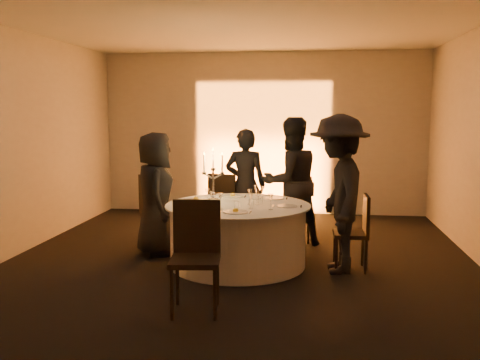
# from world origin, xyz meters

# --- Properties ---
(floor) EXTENTS (7.00, 7.00, 0.00)m
(floor) POSITION_xyz_m (0.00, 0.00, 0.00)
(floor) COLOR black
(floor) RESTS_ON ground
(ceiling) EXTENTS (7.00, 7.00, 0.00)m
(ceiling) POSITION_xyz_m (0.00, 0.00, 3.00)
(ceiling) COLOR silver
(ceiling) RESTS_ON wall_back
(wall_back) EXTENTS (7.00, 0.00, 7.00)m
(wall_back) POSITION_xyz_m (0.00, 3.50, 1.50)
(wall_back) COLOR #B3ACA6
(wall_back) RESTS_ON floor
(wall_front) EXTENTS (7.00, 0.00, 7.00)m
(wall_front) POSITION_xyz_m (0.00, -3.50, 1.50)
(wall_front) COLOR #B3ACA6
(wall_front) RESTS_ON floor
(wall_left) EXTENTS (0.00, 7.00, 7.00)m
(wall_left) POSITION_xyz_m (-3.00, 0.00, 1.50)
(wall_left) COLOR #B3ACA6
(wall_left) RESTS_ON floor
(uplighter_fixture) EXTENTS (0.25, 0.12, 0.10)m
(uplighter_fixture) POSITION_xyz_m (0.00, 3.20, 0.05)
(uplighter_fixture) COLOR black
(uplighter_fixture) RESTS_ON floor
(banquet_table) EXTENTS (1.80, 1.80, 0.77)m
(banquet_table) POSITION_xyz_m (0.00, 0.00, 0.38)
(banquet_table) COLOR black
(banquet_table) RESTS_ON floor
(chair_left) EXTENTS (0.61, 0.61, 1.02)m
(chair_left) POSITION_xyz_m (-1.32, 0.73, 0.58)
(chair_left) COLOR black
(chair_left) RESTS_ON floor
(chair_back_left) EXTENTS (0.53, 0.53, 0.99)m
(chair_back_left) POSITION_xyz_m (-0.38, 1.35, 0.56)
(chair_back_left) COLOR black
(chair_back_left) RESTS_ON floor
(chair_back_right) EXTENTS (0.58, 0.58, 0.99)m
(chair_back_right) POSITION_xyz_m (0.66, 1.19, 0.56)
(chair_back_right) COLOR black
(chair_back_right) RESTS_ON floor
(chair_right) EXTENTS (0.41, 0.41, 0.92)m
(chair_right) POSITION_xyz_m (1.45, -0.02, 0.52)
(chair_right) COLOR black
(chair_right) RESTS_ON floor
(chair_front) EXTENTS (0.52, 0.52, 1.07)m
(chair_front) POSITION_xyz_m (-0.20, -1.54, 0.60)
(chair_front) COLOR black
(chair_front) RESTS_ON floor
(guest_left) EXTENTS (0.74, 0.92, 1.64)m
(guest_left) POSITION_xyz_m (-1.16, 0.37, 0.82)
(guest_left) COLOR black
(guest_left) RESTS_ON floor
(guest_back_left) EXTENTS (0.63, 0.43, 1.67)m
(guest_back_left) POSITION_xyz_m (-0.07, 1.33, 0.83)
(guest_back_left) COLOR black
(guest_back_left) RESTS_ON floor
(guest_back_right) EXTENTS (1.12, 1.05, 1.84)m
(guest_back_right) POSITION_xyz_m (0.61, 1.07, 0.92)
(guest_back_right) COLOR black
(guest_back_right) RESTS_ON floor
(guest_right) EXTENTS (0.80, 1.27, 1.89)m
(guest_right) POSITION_xyz_m (1.22, -0.10, 0.95)
(guest_right) COLOR black
(guest_right) RESTS_ON floor
(plate_left) EXTENTS (0.36, 0.27, 0.08)m
(plate_left) POSITION_xyz_m (-0.58, 0.23, 0.79)
(plate_left) COLOR white
(plate_left) RESTS_ON banquet_table
(plate_back_left) EXTENTS (0.36, 0.28, 0.08)m
(plate_back_left) POSITION_xyz_m (-0.15, 0.57, 0.79)
(plate_back_left) COLOR white
(plate_back_left) RESTS_ON banquet_table
(plate_back_right) EXTENTS (0.35, 0.26, 0.01)m
(plate_back_right) POSITION_xyz_m (0.41, 0.49, 0.78)
(plate_back_right) COLOR white
(plate_back_right) RESTS_ON banquet_table
(plate_right) EXTENTS (0.36, 0.25, 0.01)m
(plate_right) POSITION_xyz_m (0.61, -0.08, 0.78)
(plate_right) COLOR white
(plate_right) RESTS_ON banquet_table
(plate_front) EXTENTS (0.36, 0.28, 0.08)m
(plate_front) POSITION_xyz_m (0.04, -0.53, 0.79)
(plate_front) COLOR white
(plate_front) RESTS_ON banquet_table
(coffee_cup) EXTENTS (0.11, 0.11, 0.07)m
(coffee_cup) POSITION_xyz_m (-0.65, -0.06, 0.80)
(coffee_cup) COLOR white
(coffee_cup) RESTS_ON banquet_table
(candelabra) EXTENTS (0.29, 0.14, 0.69)m
(candelabra) POSITION_xyz_m (-0.35, 0.25, 1.01)
(candelabra) COLOR silver
(candelabra) RESTS_ON banquet_table
(wine_glass_a) EXTENTS (0.07, 0.07, 0.19)m
(wine_glass_a) POSITION_xyz_m (-0.29, -0.22, 0.91)
(wine_glass_a) COLOR white
(wine_glass_a) RESTS_ON banquet_table
(wine_glass_b) EXTENTS (0.07, 0.07, 0.19)m
(wine_glass_b) POSITION_xyz_m (0.14, 0.02, 0.91)
(wine_glass_b) COLOR white
(wine_glass_b) RESTS_ON banquet_table
(wine_glass_c) EXTENTS (0.07, 0.07, 0.19)m
(wine_glass_c) POSITION_xyz_m (-0.38, 0.00, 0.91)
(wine_glass_c) COLOR white
(wine_glass_c) RESTS_ON banquet_table
(wine_glass_d) EXTENTS (0.07, 0.07, 0.19)m
(wine_glass_d) POSITION_xyz_m (0.28, 0.29, 0.91)
(wine_glass_d) COLOR white
(wine_glass_d) RESTS_ON banquet_table
(wine_glass_e) EXTENTS (0.07, 0.07, 0.19)m
(wine_glass_e) POSITION_xyz_m (-0.16, -0.34, 0.91)
(wine_glass_e) COLOR white
(wine_glass_e) RESTS_ON banquet_table
(wine_glass_f) EXTENTS (0.07, 0.07, 0.19)m
(wine_glass_f) POSITION_xyz_m (0.43, -0.31, 0.91)
(wine_glass_f) COLOR white
(wine_glass_f) RESTS_ON banquet_table
(wine_glass_g) EXTENTS (0.07, 0.07, 0.19)m
(wine_glass_g) POSITION_xyz_m (0.23, 0.02, 0.91)
(wine_glass_g) COLOR white
(wine_glass_g) RESTS_ON banquet_table
(wine_glass_h) EXTENTS (0.07, 0.07, 0.19)m
(wine_glass_h) POSITION_xyz_m (0.18, 0.39, 0.91)
(wine_glass_h) COLOR white
(wine_glass_h) RESTS_ON banquet_table
(wine_glass_i) EXTENTS (0.07, 0.07, 0.19)m
(wine_glass_i) POSITION_xyz_m (0.19, -0.25, 0.91)
(wine_glass_i) COLOR white
(wine_glass_i) RESTS_ON banquet_table
(tumbler_a) EXTENTS (0.07, 0.07, 0.09)m
(tumbler_a) POSITION_xyz_m (0.18, -0.11, 0.82)
(tumbler_a) COLOR white
(tumbler_a) RESTS_ON banquet_table
(tumbler_b) EXTENTS (0.07, 0.07, 0.09)m
(tumbler_b) POSITION_xyz_m (0.27, 0.09, 0.82)
(tumbler_b) COLOR white
(tumbler_b) RESTS_ON banquet_table
(tumbler_c) EXTENTS (0.07, 0.07, 0.09)m
(tumbler_c) POSITION_xyz_m (0.02, -0.30, 0.82)
(tumbler_c) COLOR white
(tumbler_c) RESTS_ON banquet_table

